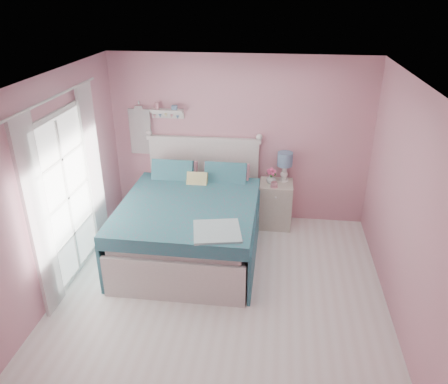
% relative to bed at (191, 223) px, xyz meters
% --- Properties ---
extents(floor, '(4.50, 4.50, 0.00)m').
position_rel_bed_xyz_m(floor, '(0.55, -1.09, -0.43)').
color(floor, white).
rests_on(floor, ground).
extents(room_shell, '(4.50, 4.50, 4.50)m').
position_rel_bed_xyz_m(room_shell, '(0.55, -1.09, 1.15)').
color(room_shell, pink).
rests_on(room_shell, floor).
extents(bed, '(1.82, 2.32, 1.34)m').
position_rel_bed_xyz_m(bed, '(0.00, 0.00, 0.00)').
color(bed, silver).
rests_on(bed, floor).
extents(nightstand, '(0.50, 0.49, 0.73)m').
position_rel_bed_xyz_m(nightstand, '(1.16, 0.89, -0.07)').
color(nightstand, beige).
rests_on(nightstand, floor).
extents(table_lamp, '(0.23, 0.23, 0.46)m').
position_rel_bed_xyz_m(table_lamp, '(1.27, 0.99, 0.62)').
color(table_lamp, white).
rests_on(table_lamp, nightstand).
extents(vase, '(0.17, 0.17, 0.15)m').
position_rel_bed_xyz_m(vase, '(1.08, 0.88, 0.37)').
color(vase, silver).
rests_on(vase, nightstand).
extents(teacup, '(0.14, 0.14, 0.08)m').
position_rel_bed_xyz_m(teacup, '(1.13, 0.74, 0.33)').
color(teacup, pink).
rests_on(teacup, nightstand).
extents(roses, '(0.14, 0.11, 0.12)m').
position_rel_bed_xyz_m(roses, '(1.07, 0.87, 0.48)').
color(roses, '#E54E84').
rests_on(roses, vase).
extents(wall_shelf, '(0.50, 0.15, 0.25)m').
position_rel_bed_xyz_m(wall_shelf, '(-0.55, 1.10, 1.30)').
color(wall_shelf, silver).
rests_on(wall_shelf, room_shell).
extents(hanging_dress, '(0.34, 0.03, 0.72)m').
position_rel_bed_xyz_m(hanging_dress, '(-1.00, 1.09, 0.97)').
color(hanging_dress, white).
rests_on(hanging_dress, room_shell).
extents(french_door, '(0.04, 1.32, 2.16)m').
position_rel_bed_xyz_m(french_door, '(-1.42, -0.69, 0.64)').
color(french_door, silver).
rests_on(french_door, floor).
extents(curtain_near, '(0.04, 0.40, 2.32)m').
position_rel_bed_xyz_m(curtain_near, '(-1.37, -1.44, 0.75)').
color(curtain_near, white).
rests_on(curtain_near, floor).
extents(curtain_far, '(0.04, 0.40, 2.32)m').
position_rel_bed_xyz_m(curtain_far, '(-1.37, 0.05, 0.75)').
color(curtain_far, white).
rests_on(curtain_far, floor).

